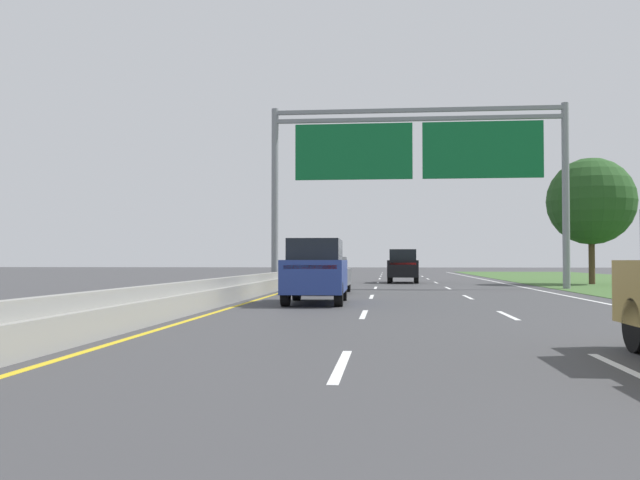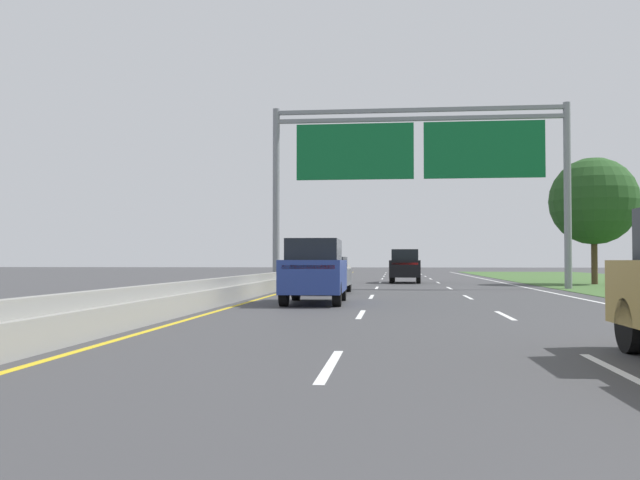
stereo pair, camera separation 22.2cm
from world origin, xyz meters
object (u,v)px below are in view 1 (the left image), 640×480
Objects in this scene: car_black_centre_lane_suv at (403,265)px; car_blue_left_lane_suv at (316,270)px; overhead_sign_gantry at (417,158)px; car_grey_left_lane_sedan at (327,274)px; roadside_tree_far at (591,201)px.

car_black_centre_lane_suv is 22.16m from car_blue_left_lane_suv.
overhead_sign_gantry is 10.64m from car_black_centre_lane_suv.
car_blue_left_lane_suv reaches higher than car_grey_left_lane_sedan.
car_black_centre_lane_suv is at bearing 93.46° from overhead_sign_gantry.
car_grey_left_lane_sedan is at bearing -139.15° from roadside_tree_far.
car_blue_left_lane_suv is (-3.33, -21.91, 0.00)m from car_black_centre_lane_suv.
car_grey_left_lane_sedan is at bearing 0.91° from car_blue_left_lane_suv.
car_black_centre_lane_suv is 11.88m from roadside_tree_far.
car_blue_left_lane_suv is 0.63× the size of roadside_tree_far.
overhead_sign_gantry is 9.12m from car_grey_left_lane_sedan.
overhead_sign_gantry is 14.49m from car_blue_left_lane_suv.
car_blue_left_lane_suv is at bearing -106.82° from overhead_sign_gantry.
car_blue_left_lane_suv is 1.07× the size of car_grey_left_lane_sedan.
car_black_centre_lane_suv is 15.21m from car_grey_left_lane_sedan.
roadside_tree_far reaches higher than car_black_centre_lane_suv.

